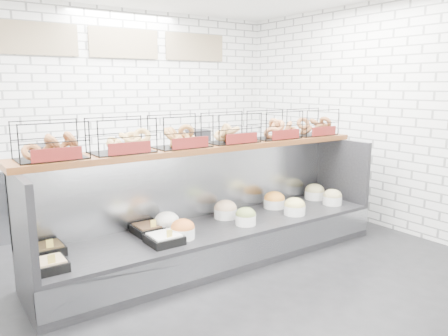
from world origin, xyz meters
TOP-DOWN VIEW (x-y plane):
  - ground at (0.00, 0.00)m, footprint 5.50×5.50m
  - room_shell at (0.00, 0.60)m, footprint 5.02×5.51m
  - display_case at (0.02, 0.35)m, footprint 4.00×0.90m
  - bagel_shelf at (0.00, 0.52)m, footprint 4.10×0.50m
  - prep_counter at (-0.00, 2.43)m, footprint 4.00×0.60m

SIDE VIEW (x-z plane):
  - ground at x=0.00m, z-range 0.00..0.00m
  - display_case at x=0.02m, z-range -0.27..0.93m
  - prep_counter at x=0.00m, z-range -0.13..1.07m
  - bagel_shelf at x=0.00m, z-range 1.18..1.58m
  - room_shell at x=0.00m, z-range 0.55..3.56m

